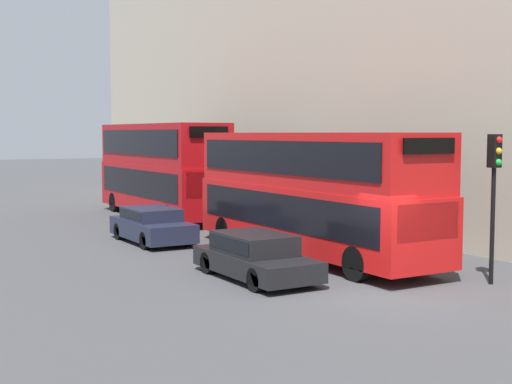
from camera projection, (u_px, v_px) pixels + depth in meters
The scene contains 6 objects.
ground_plane at pixel (378, 294), 18.29m from camera, with size 200.00×200.00×0.00m, color #424244.
bus_leading at pixel (310, 188), 23.57m from camera, with size 2.59×11.08×4.13m.
bus_second_in_queue at pixel (161, 166), 34.55m from camera, with size 2.59×10.53×4.55m.
car_dark_sedan at pixel (255, 255), 20.08m from camera, with size 1.84×4.38×1.29m.
car_hatchback at pixel (152, 224), 26.77m from camera, with size 1.87×4.35×1.31m.
traffic_light at pixel (494, 177), 19.18m from camera, with size 0.30×0.36×4.09m.
Camera 1 is at (-11.74, -14.01, 4.12)m, focal length 50.00 mm.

